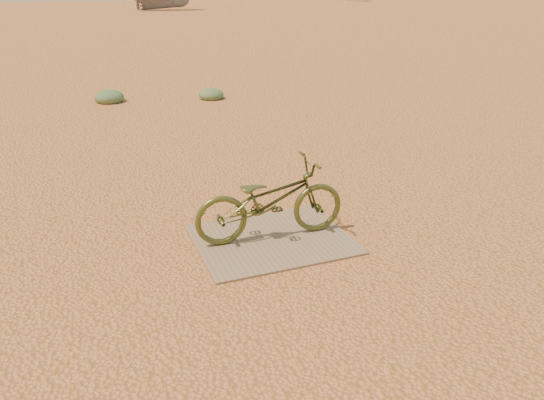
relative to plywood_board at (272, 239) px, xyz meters
name	(u,v)px	position (x,y,z in m)	size (l,w,h in m)	color
ground	(331,238)	(0.57, -0.16, -0.01)	(120.00, 120.00, 0.00)	#C07349
plywood_board	(272,239)	(0.00, 0.00, 0.00)	(1.51, 1.22, 0.02)	#7C6350
bicycle	(270,200)	(0.00, 0.04, 0.41)	(0.53, 1.51, 0.79)	#485125
kale_a	(110,102)	(-0.88, 7.16, -0.01)	(0.61, 0.61, 0.33)	#597751
kale_b	(211,99)	(1.19, 6.70, -0.01)	(0.53, 0.53, 0.29)	#597751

